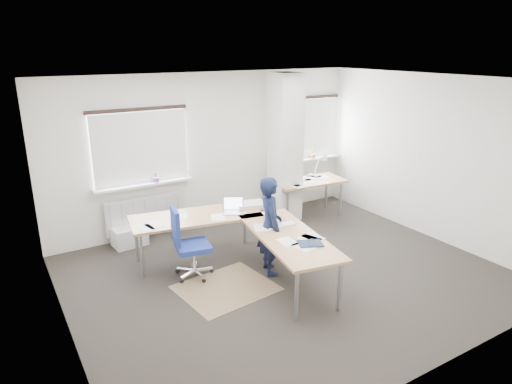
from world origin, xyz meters
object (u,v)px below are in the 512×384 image
task_chair (191,258)px  desk_side (309,182)px  person (270,226)px  desk_main (243,226)px

task_chair → desk_side: bearing=31.5°
desk_side → person: 2.51m
task_chair → person: 1.24m
desk_side → person: (-1.94, -1.60, 0.05)m
desk_main → task_chair: task_chair is taller
desk_main → task_chair: size_ratio=2.77×
desk_side → task_chair: size_ratio=1.36×
desk_side → person: bearing=-134.5°
desk_main → desk_side: size_ratio=2.03×
desk_side → person: person is taller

